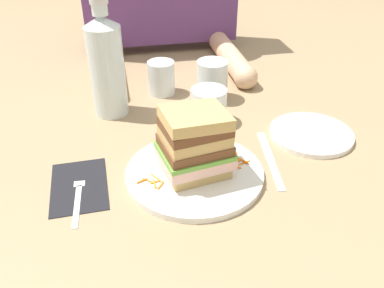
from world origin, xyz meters
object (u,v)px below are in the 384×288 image
object	(u,v)px
knife	(271,161)
side_plate	(311,134)
sandwich	(196,143)
water_bottle	(106,65)
napkin_dark	(79,186)
empty_tumbler_1	(161,78)
fork	(78,192)
main_plate	(195,173)
juice_glass	(209,107)
empty_tumbler_0	(212,80)

from	to	relation	value
knife	side_plate	world-z (taller)	side_plate
sandwich	water_bottle	xyz separation A→B (m)	(-0.15, 0.28, 0.05)
napkin_dark	empty_tumbler_1	bearing A→B (deg)	60.41
sandwich	fork	xyz separation A→B (m)	(-0.21, -0.01, -0.07)
fork	knife	xyz separation A→B (m)	(0.37, 0.03, -0.00)
side_plate	empty_tumbler_1	bearing A→B (deg)	136.24
sandwich	empty_tumbler_1	xyz separation A→B (m)	(-0.01, 0.36, -0.03)
main_plate	juice_glass	bearing A→B (deg)	69.92
empty_tumbler_0	side_plate	bearing A→B (deg)	-52.50
empty_tumbler_0	side_plate	distance (m)	0.28
main_plate	side_plate	xyz separation A→B (m)	(0.28, 0.09, -0.00)
napkin_dark	knife	distance (m)	0.37
main_plate	napkin_dark	xyz separation A→B (m)	(-0.21, 0.01, -0.00)
juice_glass	empty_tumbler_1	size ratio (longest dim) A/B	0.95
empty_tumbler_0	napkin_dark	bearing A→B (deg)	-137.17
knife	napkin_dark	bearing A→B (deg)	-179.16
fork	knife	bearing A→B (deg)	4.28
sandwich	juice_glass	size ratio (longest dim) A/B	1.73
main_plate	side_plate	size ratio (longest dim) A/B	1.45
empty_tumbler_1	fork	bearing A→B (deg)	-118.20
fork	empty_tumbler_0	xyz separation A→B (m)	(0.32, 0.32, 0.04)
fork	empty_tumbler_0	distance (m)	0.45
empty_tumbler_1	sandwich	bearing A→B (deg)	-87.88
main_plate	empty_tumbler_0	distance (m)	0.33
napkin_dark	juice_glass	xyz separation A→B (m)	(0.28, 0.18, 0.03)
knife	water_bottle	distance (m)	0.42
main_plate	knife	distance (m)	0.16
empty_tumbler_0	empty_tumbler_1	world-z (taller)	empty_tumbler_0
empty_tumbler_1	water_bottle	bearing A→B (deg)	-148.47
knife	water_bottle	world-z (taller)	water_bottle
napkin_dark	side_plate	size ratio (longest dim) A/B	0.87
empty_tumbler_0	empty_tumbler_1	xyz separation A→B (m)	(-0.12, 0.06, -0.01)
side_plate	juice_glass	bearing A→B (deg)	152.28
napkin_dark	side_plate	bearing A→B (deg)	8.95
juice_glass	sandwich	bearing A→B (deg)	-109.91
empty_tumbler_0	sandwich	bearing A→B (deg)	-108.98
juice_glass	empty_tumbler_1	bearing A→B (deg)	116.57
main_plate	sandwich	bearing A→B (deg)	-54.56
sandwich	fork	size ratio (longest dim) A/B	0.84
fork	juice_glass	size ratio (longest dim) A/B	2.06
water_bottle	sandwich	bearing A→B (deg)	-62.95
main_plate	water_bottle	world-z (taller)	water_bottle
main_plate	knife	size ratio (longest dim) A/B	1.29
fork	knife	size ratio (longest dim) A/B	0.83
napkin_dark	fork	xyz separation A→B (m)	(-0.00, -0.02, 0.00)
napkin_dark	empty_tumbler_1	distance (m)	0.41
water_bottle	empty_tumbler_0	xyz separation A→B (m)	(0.25, 0.02, -0.07)
napkin_dark	empty_tumbler_1	size ratio (longest dim) A/B	1.83
juice_glass	empty_tumbler_0	xyz separation A→B (m)	(0.04, 0.11, 0.01)
side_plate	fork	bearing A→B (deg)	-168.53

